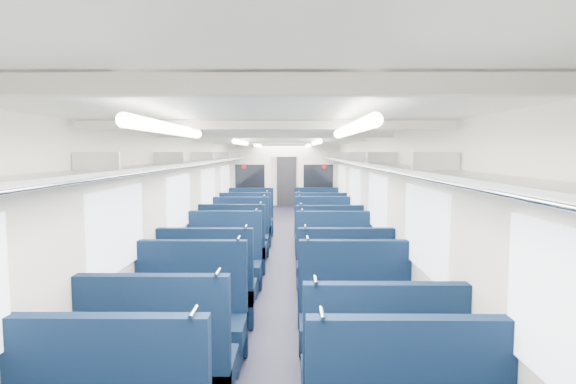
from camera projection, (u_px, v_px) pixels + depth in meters
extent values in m
cube|color=black|center=(282.00, 256.00, 9.49)|extent=(2.80, 18.00, 0.01)
cube|color=silver|center=(282.00, 140.00, 9.29)|extent=(2.80, 18.00, 0.01)
cube|color=beige|center=(213.00, 199.00, 9.40)|extent=(0.02, 18.00, 2.35)
cube|color=black|center=(214.00, 239.00, 9.47)|extent=(0.03, 17.90, 0.70)
cube|color=beige|center=(351.00, 199.00, 9.38)|extent=(0.02, 18.00, 2.35)
cube|color=black|center=(350.00, 239.00, 9.45)|extent=(0.03, 17.90, 0.70)
cube|color=beige|center=(287.00, 176.00, 18.36)|extent=(2.80, 0.02, 2.35)
cube|color=#B2B5BA|center=(221.00, 159.00, 9.33)|extent=(0.34, 17.40, 0.04)
cylinder|color=silver|center=(230.00, 160.00, 9.33)|extent=(0.02, 17.40, 0.02)
cube|color=#B2B5BA|center=(96.00, 162.00, 3.35)|extent=(0.34, 0.03, 0.14)
cube|color=#B2B5BA|center=(169.00, 158.00, 5.34)|extent=(0.34, 0.03, 0.14)
cube|color=#B2B5BA|center=(202.00, 156.00, 7.33)|extent=(0.34, 0.03, 0.14)
cube|color=#B2B5BA|center=(221.00, 155.00, 9.33)|extent=(0.34, 0.03, 0.14)
cube|color=#B2B5BA|center=(234.00, 155.00, 11.32)|extent=(0.34, 0.03, 0.14)
cube|color=#B2B5BA|center=(242.00, 154.00, 13.31)|extent=(0.34, 0.03, 0.14)
cube|color=#B2B5BA|center=(249.00, 154.00, 15.30)|extent=(0.34, 0.03, 0.14)
cube|color=#B2B5BA|center=(254.00, 154.00, 17.30)|extent=(0.34, 0.03, 0.14)
cube|color=#B2B5BA|center=(343.00, 159.00, 9.32)|extent=(0.34, 17.40, 0.04)
cylinder|color=silver|center=(334.00, 160.00, 9.32)|extent=(0.02, 17.40, 0.02)
cube|color=#B2B5BA|center=(436.00, 162.00, 3.33)|extent=(0.34, 0.03, 0.14)
cube|color=#B2B5BA|center=(382.00, 158.00, 5.32)|extent=(0.34, 0.03, 0.14)
cube|color=#B2B5BA|center=(357.00, 156.00, 7.32)|extent=(0.34, 0.03, 0.14)
cube|color=#B2B5BA|center=(343.00, 155.00, 9.31)|extent=(0.34, 0.03, 0.14)
cube|color=#B2B5BA|center=(334.00, 155.00, 11.30)|extent=(0.34, 0.03, 0.14)
cube|color=#B2B5BA|center=(328.00, 154.00, 13.30)|extent=(0.34, 0.03, 0.14)
cube|color=#B2B5BA|center=(323.00, 154.00, 15.29)|extent=(0.34, 0.03, 0.14)
cube|color=#B2B5BA|center=(319.00, 154.00, 17.28)|extent=(0.34, 0.03, 0.14)
cube|color=white|center=(118.00, 230.00, 4.20)|extent=(0.02, 1.30, 0.75)
cube|color=white|center=(179.00, 202.00, 6.49)|extent=(0.02, 1.30, 0.75)
cube|color=white|center=(208.00, 189.00, 8.78)|extent=(0.02, 1.30, 0.75)
cube|color=white|center=(226.00, 181.00, 11.08)|extent=(0.02, 1.30, 0.75)
cube|color=white|center=(239.00, 175.00, 13.87)|extent=(0.02, 1.30, 0.75)
cube|color=white|center=(246.00, 172.00, 16.16)|extent=(0.02, 1.30, 0.75)
cube|color=white|center=(424.00, 230.00, 4.18)|extent=(0.02, 1.30, 0.75)
cube|color=white|center=(377.00, 202.00, 6.47)|extent=(0.02, 1.30, 0.75)
cube|color=white|center=(355.00, 189.00, 8.77)|extent=(0.02, 1.30, 0.75)
cube|color=white|center=(342.00, 181.00, 11.06)|extent=(0.02, 1.30, 0.75)
cube|color=white|center=(331.00, 176.00, 13.85)|extent=(0.02, 1.30, 0.75)
cube|color=white|center=(326.00, 172.00, 16.14)|extent=(0.02, 1.30, 0.75)
cube|color=beige|center=(227.00, 85.00, 1.33)|extent=(2.70, 0.06, 0.06)
cube|color=beige|center=(265.00, 125.00, 3.32)|extent=(2.70, 0.06, 0.06)
cube|color=beige|center=(275.00, 135.00, 5.31)|extent=(2.70, 0.06, 0.06)
cube|color=beige|center=(280.00, 140.00, 7.30)|extent=(2.70, 0.06, 0.06)
cube|color=beige|center=(282.00, 142.00, 9.30)|extent=(2.70, 0.06, 0.06)
cube|color=beige|center=(284.00, 144.00, 11.29)|extent=(2.70, 0.06, 0.06)
cube|color=beige|center=(285.00, 145.00, 13.28)|extent=(2.70, 0.06, 0.06)
cube|color=beige|center=(286.00, 146.00, 15.27)|extent=(2.70, 0.06, 0.06)
cube|color=beige|center=(286.00, 147.00, 17.27)|extent=(2.70, 0.06, 0.06)
cylinder|color=white|center=(171.00, 129.00, 2.83)|extent=(0.07, 1.60, 0.07)
cylinder|color=white|center=(241.00, 142.00, 6.81)|extent=(0.07, 1.60, 0.07)
cylinder|color=white|center=(258.00, 146.00, 10.30)|extent=(0.07, 1.60, 0.07)
cylinder|color=white|center=(268.00, 148.00, 14.78)|extent=(0.07, 1.60, 0.07)
cylinder|color=white|center=(352.00, 129.00, 2.82)|extent=(0.07, 1.60, 0.07)
cylinder|color=white|center=(316.00, 142.00, 6.81)|extent=(0.07, 1.60, 0.07)
cylinder|color=white|center=(308.00, 146.00, 10.29)|extent=(0.07, 1.60, 0.07)
cylinder|color=white|center=(303.00, 148.00, 14.78)|extent=(0.07, 1.60, 0.07)
cube|color=black|center=(287.00, 180.00, 18.32)|extent=(0.75, 0.06, 2.00)
cube|color=beige|center=(250.00, 189.00, 11.99)|extent=(1.05, 0.08, 2.35)
cube|color=black|center=(250.00, 180.00, 11.92)|extent=(0.76, 0.02, 0.80)
cylinder|color=red|center=(244.00, 166.00, 11.89)|extent=(0.12, 0.01, 0.12)
cube|color=beige|center=(318.00, 189.00, 11.98)|extent=(1.05, 0.08, 2.35)
cube|color=black|center=(318.00, 180.00, 11.91)|extent=(0.76, 0.02, 0.80)
cylinder|color=red|center=(324.00, 166.00, 11.88)|extent=(0.12, 0.01, 0.12)
cube|color=beige|center=(284.00, 150.00, 11.90)|extent=(0.70, 0.08, 0.35)
cylinder|color=silver|center=(193.00, 312.00, 2.54)|extent=(0.02, 0.17, 0.02)
cylinder|color=silver|center=(322.00, 313.00, 2.52)|extent=(0.02, 0.17, 0.02)
cube|color=#0B1D39|center=(164.00, 370.00, 3.70)|extent=(1.13, 0.59, 0.19)
cube|color=#0B1D39|center=(154.00, 355.00, 3.44)|extent=(1.13, 0.11, 1.21)
cylinder|color=silver|center=(218.00, 272.00, 3.38)|extent=(0.02, 0.17, 0.02)
cube|color=#0B1D39|center=(377.00, 384.00, 3.49)|extent=(1.13, 0.59, 0.19)
cube|color=#0B1D39|center=(384.00, 368.00, 3.22)|extent=(1.13, 0.11, 1.21)
cylinder|color=silver|center=(315.00, 280.00, 3.17)|extent=(0.02, 0.17, 0.02)
cube|color=#0B1D39|center=(187.00, 330.00, 4.55)|extent=(1.13, 0.59, 0.19)
cube|color=black|center=(188.00, 354.00, 4.57)|extent=(1.04, 0.47, 0.29)
cube|color=#0B1D39|center=(192.00, 298.00, 4.77)|extent=(1.13, 0.11, 1.21)
cylinder|color=silver|center=(239.00, 238.00, 4.71)|extent=(0.02, 0.17, 0.02)
cube|color=#0B1D39|center=(357.00, 330.00, 4.55)|extent=(1.13, 0.59, 0.19)
cube|color=black|center=(357.00, 354.00, 4.57)|extent=(1.04, 0.47, 0.29)
cube|color=#0B1D39|center=(354.00, 298.00, 4.77)|extent=(1.13, 0.11, 1.21)
cylinder|color=silver|center=(308.00, 238.00, 4.72)|extent=(0.02, 0.17, 0.02)
cube|color=#0B1D39|center=(210.00, 292.00, 5.78)|extent=(1.13, 0.59, 0.19)
cube|color=black|center=(210.00, 311.00, 5.80)|extent=(1.04, 0.47, 0.29)
cube|color=#0B1D39|center=(206.00, 278.00, 5.51)|extent=(1.13, 0.11, 1.21)
cylinder|color=silver|center=(246.00, 226.00, 5.46)|extent=(0.02, 0.17, 0.02)
cube|color=#0B1D39|center=(343.00, 292.00, 5.78)|extent=(1.13, 0.59, 0.19)
cube|color=black|center=(343.00, 311.00, 5.80)|extent=(1.04, 0.47, 0.29)
cube|color=#0B1D39|center=(346.00, 278.00, 5.52)|extent=(1.13, 0.11, 1.21)
cylinder|color=silver|center=(305.00, 226.00, 5.47)|extent=(0.02, 0.17, 0.02)
cube|color=#0B1D39|center=(223.00, 269.00, 6.89)|extent=(1.13, 0.59, 0.19)
cube|color=black|center=(223.00, 285.00, 6.91)|extent=(1.04, 0.47, 0.29)
cube|color=#0B1D39|center=(225.00, 250.00, 7.11)|extent=(1.13, 0.11, 1.21)
cylinder|color=silver|center=(256.00, 210.00, 7.05)|extent=(0.02, 0.17, 0.02)
cube|color=#0B1D39|center=(335.00, 270.00, 6.86)|extent=(1.13, 0.59, 0.19)
cube|color=black|center=(335.00, 286.00, 6.88)|extent=(1.04, 0.47, 0.29)
cube|color=#0B1D39|center=(334.00, 251.00, 7.08)|extent=(1.13, 0.11, 1.21)
cylinder|color=silver|center=(302.00, 210.00, 7.03)|extent=(0.02, 0.17, 0.02)
cube|color=#0B1D39|center=(234.00, 250.00, 8.25)|extent=(1.13, 0.59, 0.19)
cube|color=black|center=(234.00, 263.00, 8.28)|extent=(1.04, 0.47, 0.29)
cube|color=#0B1D39|center=(232.00, 239.00, 7.99)|extent=(1.13, 0.11, 1.21)
cylinder|color=silver|center=(260.00, 203.00, 7.94)|extent=(0.02, 0.17, 0.02)
cube|color=#0B1D39|center=(328.00, 251.00, 8.12)|extent=(1.13, 0.59, 0.19)
cube|color=black|center=(328.00, 265.00, 8.14)|extent=(1.04, 0.47, 0.29)
cube|color=#0B1D39|center=(329.00, 241.00, 7.86)|extent=(1.13, 0.11, 1.21)
cylinder|color=silver|center=(301.00, 204.00, 7.81)|extent=(0.02, 0.17, 0.02)
cube|color=#0B1D39|center=(239.00, 241.00, 9.07)|extent=(1.13, 0.59, 0.19)
cube|color=black|center=(239.00, 253.00, 9.10)|extent=(1.04, 0.47, 0.29)
cube|color=#0B1D39|center=(241.00, 227.00, 9.30)|extent=(1.13, 0.11, 1.21)
cylinder|color=silver|center=(264.00, 196.00, 9.24)|extent=(0.02, 0.17, 0.02)
cube|color=#0B1D39|center=(324.00, 240.00, 9.16)|extent=(1.13, 0.59, 0.19)
cube|color=black|center=(324.00, 252.00, 9.18)|extent=(1.04, 0.47, 0.29)
cube|color=#0B1D39|center=(323.00, 226.00, 9.38)|extent=(1.13, 0.11, 1.21)
cylinder|color=silver|center=(300.00, 196.00, 9.33)|extent=(0.02, 0.17, 0.02)
cube|color=#0B1D39|center=(247.00, 229.00, 10.55)|extent=(1.13, 0.59, 0.19)
cube|color=black|center=(247.00, 239.00, 10.57)|extent=(1.04, 0.47, 0.29)
cube|color=#0B1D39|center=(245.00, 220.00, 10.29)|extent=(1.13, 0.11, 1.21)
cylinder|color=silver|center=(267.00, 192.00, 10.23)|extent=(0.02, 0.17, 0.02)
cube|color=#0B1D39|center=(320.00, 229.00, 10.50)|extent=(1.13, 0.59, 0.19)
cube|color=black|center=(320.00, 239.00, 10.52)|extent=(1.04, 0.47, 0.29)
cube|color=#0B1D39|center=(321.00, 220.00, 10.24)|extent=(1.13, 0.11, 1.21)
cylinder|color=silver|center=(299.00, 192.00, 10.19)|extent=(0.02, 0.17, 0.02)
cube|color=#0B1D39|center=(250.00, 223.00, 11.41)|extent=(1.13, 0.59, 0.19)
cube|color=black|center=(250.00, 233.00, 11.43)|extent=(1.04, 0.47, 0.29)
cube|color=#0B1D39|center=(251.00, 212.00, 11.63)|extent=(1.13, 0.11, 1.21)
cylinder|color=silver|center=(270.00, 187.00, 11.57)|extent=(0.02, 0.17, 0.02)
cube|color=#0B1D39|center=(317.00, 222.00, 11.52)|extent=(1.13, 0.59, 0.19)
cube|color=black|center=(317.00, 232.00, 11.54)|extent=(1.04, 0.47, 0.29)
cube|color=#0B1D39|center=(317.00, 211.00, 11.74)|extent=(1.13, 0.11, 1.21)
cylinder|color=silver|center=(298.00, 187.00, 11.69)|extent=(0.02, 0.17, 0.02)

